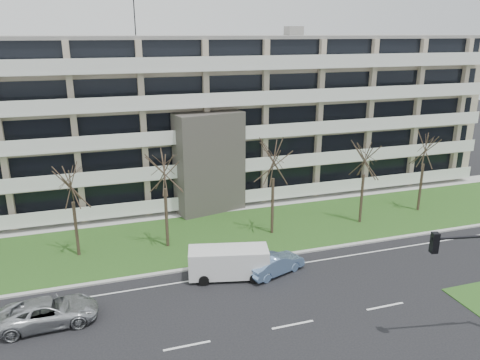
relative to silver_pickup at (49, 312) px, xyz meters
name	(u,v)px	position (x,y,z in m)	size (l,w,h in m)	color
ground	(293,325)	(12.90, -4.30, -0.73)	(160.00, 160.00, 0.00)	black
grass_verge	(227,233)	(12.90, 8.70, -0.70)	(90.00, 10.00, 0.06)	#27531B
curb	(247,260)	(12.90, 3.70, -0.67)	(90.00, 0.35, 0.12)	#B2B2AD
sidewalk	(210,210)	(12.90, 14.20, -0.69)	(90.00, 2.00, 0.08)	#B2B2AD
lane_edge_line	(254,271)	(12.90, 2.20, -0.73)	(90.00, 0.12, 0.01)	white
apartment_building	(192,116)	(12.89, 21.02, 6.88)	(60.50, 15.10, 18.75)	tan
silver_pickup	(49,312)	(0.00, 0.00, 0.00)	(2.43, 5.28, 1.47)	#B5B8BD
blue_sedan	(275,264)	(14.14, 1.48, -0.03)	(1.49, 4.27, 1.41)	#7BA1D5
white_van	(230,260)	(11.08, 1.94, 0.49)	(5.55, 3.08, 2.03)	white
tree_2	(71,180)	(1.48, 8.32, 5.05)	(3.72, 3.72, 7.44)	#382B21
tree_3	(164,165)	(7.92, 7.82, 5.74)	(4.16, 4.16, 8.32)	#382B21
tree_4	(274,156)	(16.38, 7.66, 5.76)	(4.17, 4.17, 8.34)	#382B21
tree_5	(365,155)	(24.39, 7.46, 5.24)	(3.84, 3.84, 7.68)	#382B21
tree_6	(426,145)	(30.98, 8.29, 5.43)	(3.96, 3.96, 7.92)	#382B21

